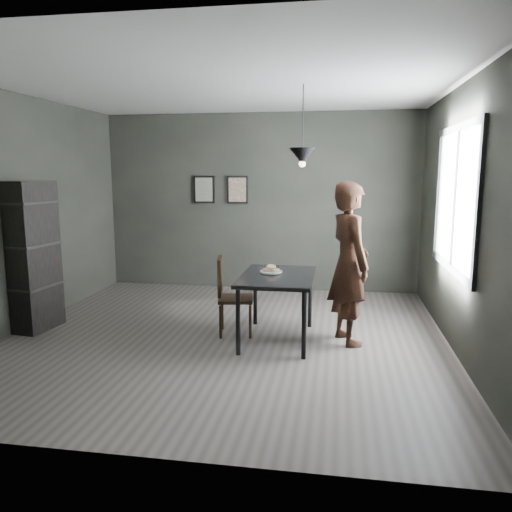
% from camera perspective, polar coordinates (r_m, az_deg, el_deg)
% --- Properties ---
extents(ground, '(5.00, 5.00, 0.00)m').
position_cam_1_polar(ground, '(5.86, -3.50, -9.19)').
color(ground, '#322E2B').
rests_on(ground, ground).
extents(back_wall, '(5.00, 0.10, 2.80)m').
position_cam_1_polar(back_wall, '(8.01, 0.40, 6.15)').
color(back_wall, black).
rests_on(back_wall, ground).
extents(ceiling, '(5.00, 5.00, 0.02)m').
position_cam_1_polar(ceiling, '(5.62, -3.81, 18.96)').
color(ceiling, silver).
rests_on(ceiling, ground).
extents(window_assembly, '(0.04, 1.96, 1.56)m').
position_cam_1_polar(window_assembly, '(5.74, 21.79, 6.08)').
color(window_assembly, white).
rests_on(window_assembly, ground).
extents(cafe_table, '(0.80, 1.20, 0.75)m').
position_cam_1_polar(cafe_table, '(5.57, 2.45, -2.98)').
color(cafe_table, black).
rests_on(cafe_table, ground).
extents(white_plate, '(0.23, 0.23, 0.01)m').
position_cam_1_polar(white_plate, '(5.67, 1.75, -1.88)').
color(white_plate, white).
rests_on(white_plate, cafe_table).
extents(donut_pile, '(0.20, 0.15, 0.08)m').
position_cam_1_polar(donut_pile, '(5.67, 1.75, -1.50)').
color(donut_pile, beige).
rests_on(donut_pile, white_plate).
extents(woman, '(0.66, 0.77, 1.79)m').
position_cam_1_polar(woman, '(5.56, 10.61, -0.82)').
color(woman, black).
rests_on(woman, ground).
extents(wood_chair, '(0.46, 0.46, 0.91)m').
position_cam_1_polar(wood_chair, '(5.82, -3.15, -3.99)').
color(wood_chair, black).
rests_on(wood_chair, ground).
extents(shelf_unit, '(0.40, 0.63, 1.78)m').
position_cam_1_polar(shelf_unit, '(6.50, -24.09, -0.05)').
color(shelf_unit, black).
rests_on(shelf_unit, ground).
extents(pendant_lamp, '(0.28, 0.28, 0.86)m').
position_cam_1_polar(pendant_lamp, '(5.52, 5.32, 11.29)').
color(pendant_lamp, black).
rests_on(pendant_lamp, ground).
extents(framed_print_left, '(0.34, 0.04, 0.44)m').
position_cam_1_polar(framed_print_left, '(8.16, -5.94, 7.57)').
color(framed_print_left, black).
rests_on(framed_print_left, ground).
extents(framed_print_right, '(0.34, 0.04, 0.44)m').
position_cam_1_polar(framed_print_right, '(8.04, -2.12, 7.58)').
color(framed_print_right, black).
rests_on(framed_print_right, ground).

